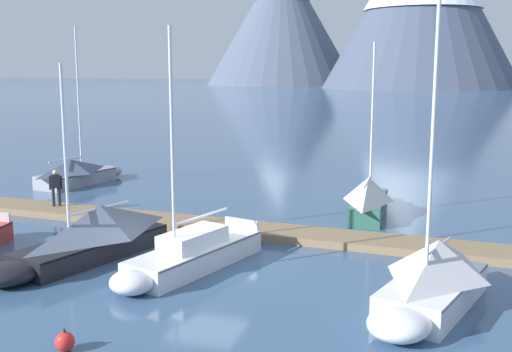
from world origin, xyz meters
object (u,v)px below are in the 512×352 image
Objects in this scene: sailboat_outer_slip at (432,279)px; person_on_dock at (56,186)px; sailboat_mid_dock_port at (89,235)px; sailboat_mid_dock_starboard at (188,255)px; mooring_buoy_channel_marker at (65,341)px; sailboat_nearest_berth at (79,172)px; sailboat_far_berth at (369,196)px.

person_on_dock is at bearing 156.89° from sailboat_outer_slip.
sailboat_mid_dock_port is at bearing 173.31° from sailboat_outer_slip.
sailboat_mid_dock_starboard is 14.36× the size of mooring_buoy_channel_marker.
sailboat_nearest_berth is 1.02× the size of sailboat_outer_slip.
person_on_dock reaches higher than mooring_buoy_channel_marker.
sailboat_far_berth is 11.13m from sailboat_outer_slip.
sailboat_nearest_berth is 14.89m from sailboat_mid_dock_port.
sailboat_nearest_berth reaches higher than person_on_dock.
mooring_buoy_channel_marker is at bearing -108.28° from sailboat_far_berth.
mooring_buoy_channel_marker is at bearing -147.63° from sailboat_outer_slip.
sailboat_mid_dock_port is 0.93× the size of sailboat_mid_dock_starboard.
sailboat_nearest_berth is 24.06m from sailboat_outer_slip.
sailboat_outer_slip is (19.76, -13.73, 0.15)m from sailboat_nearest_berth.
sailboat_nearest_berth is 7.25m from person_on_dock.
sailboat_outer_slip is 9.70m from mooring_buoy_channel_marker.
sailboat_far_berth is at bearing 14.54° from person_on_dock.
sailboat_mid_dock_port is 4.31× the size of person_on_dock.
sailboat_far_berth is at bearing -10.05° from sailboat_nearest_berth.
sailboat_nearest_berth is at bearing 145.21° from sailboat_outer_slip.
sailboat_mid_dock_starboard reaches higher than mooring_buoy_channel_marker.
sailboat_outer_slip reaches higher than sailboat_mid_dock_port.
sailboat_mid_dock_port is (8.27, -12.38, 0.14)m from sailboat_nearest_berth.
sailboat_nearest_berth reaches higher than sailboat_mid_dock_starboard.
sailboat_mid_dock_starboard is at bearing 85.61° from mooring_buoy_channel_marker.
sailboat_far_berth is (4.78, 9.61, 0.34)m from sailboat_mid_dock_starboard.
sailboat_mid_dock_port is at bearing -132.38° from sailboat_far_berth.
person_on_dock is 15.06m from mooring_buoy_channel_marker.
sailboat_far_berth is 0.88× the size of sailboat_outer_slip.
sailboat_mid_dock_port is 0.95× the size of sailboat_far_berth.
sailboat_nearest_berth is 22.18m from mooring_buoy_channel_marker.
sailboat_nearest_berth reaches higher than sailboat_mid_dock_port.
person_on_dock is (-5.27, 5.80, 0.42)m from sailboat_mid_dock_port.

